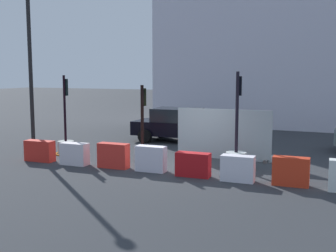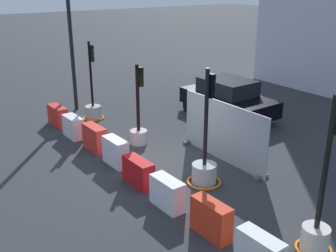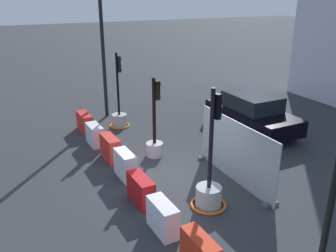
{
  "view_description": "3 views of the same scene",
  "coord_description": "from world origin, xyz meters",
  "views": [
    {
      "loc": [
        5.14,
        -13.52,
        3.25
      ],
      "look_at": [
        -0.86,
        0.44,
        1.32
      ],
      "focal_mm": 45.11,
      "sensor_mm": 36.0,
      "label": 1
    },
    {
      "loc": [
        9.44,
        -6.41,
        5.45
      ],
      "look_at": [
        -0.57,
        0.65,
        0.94
      ],
      "focal_mm": 43.17,
      "sensor_mm": 36.0,
      "label": 2
    },
    {
      "loc": [
        8.74,
        -4.41,
        5.45
      ],
      "look_at": [
        -1.1,
        0.45,
        1.33
      ],
      "focal_mm": 38.43,
      "sensor_mm": 36.0,
      "label": 3
    }
  ],
  "objects": [
    {
      "name": "traffic_light_2",
      "position": [
        1.73,
        0.28,
        0.51
      ],
      "size": [
        0.98,
        0.98,
        3.29
      ],
      "color": "#A8B1B0",
      "rests_on": "ground_plane"
    },
    {
      "name": "construction_barrier_1",
      "position": [
        -3.7,
        -1.33,
        0.39
      ],
      "size": [
        1.01,
        0.46,
        0.78
      ],
      "color": "silver",
      "rests_on": "ground_plane"
    },
    {
      "name": "construction_barrier_4",
      "position": [
        0.74,
        -1.28,
        0.38
      ],
      "size": [
        1.09,
        0.43,
        0.76
      ],
      "color": "red",
      "rests_on": "ground_plane"
    },
    {
      "name": "car_black_sedan",
      "position": [
        -2.22,
        4.83,
        0.8
      ],
      "size": [
        4.23,
        2.25,
        1.58
      ],
      "color": "black",
      "rests_on": "ground_plane"
    },
    {
      "name": "traffic_light_0",
      "position": [
        -5.19,
        0.15,
        0.48
      ],
      "size": [
        0.86,
        0.86,
        3.15
      ],
      "color": "#B1B5AD",
      "rests_on": "ground_plane"
    },
    {
      "name": "site_fence_panel",
      "position": [
        0.84,
        1.75,
        0.9
      ],
      "size": [
        3.65,
        0.5,
        1.89
      ],
      "color": "#95A6AC",
      "rests_on": "ground_plane"
    },
    {
      "name": "construction_barrier_5",
      "position": [
        2.17,
        -1.31,
        0.39
      ],
      "size": [
        1.01,
        0.44,
        0.79
      ],
      "color": "white",
      "rests_on": "ground_plane"
    },
    {
      "name": "ground_plane",
      "position": [
        0.0,
        0.0,
        0.0
      ],
      "size": [
        120.0,
        120.0,
        0.0
      ],
      "primitive_type": "plane",
      "color": "#2F3236"
    },
    {
      "name": "construction_barrier_6",
      "position": [
        3.7,
        -1.2,
        0.42
      ],
      "size": [
        1.04,
        0.4,
        0.84
      ],
      "color": "red",
      "rests_on": "ground_plane"
    },
    {
      "name": "construction_barrier_0",
      "position": [
        -5.26,
        -1.32,
        0.38
      ],
      "size": [
        1.14,
        0.44,
        0.77
      ],
      "color": "red",
      "rests_on": "ground_plane"
    },
    {
      "name": "construction_barrier_2",
      "position": [
        -2.18,
        -1.21,
        0.43
      ],
      "size": [
        1.09,
        0.42,
        0.85
      ],
      "color": "red",
      "rests_on": "ground_plane"
    },
    {
      "name": "street_lamp_post",
      "position": [
        -6.76,
        0.07,
        4.09
      ],
      "size": [
        0.36,
        0.36,
        6.99
      ],
      "color": "black",
      "rests_on": "ground_plane"
    },
    {
      "name": "construction_barrier_3",
      "position": [
        -0.77,
        -1.18,
        0.43
      ],
      "size": [
        1.01,
        0.43,
        0.85
      ],
      "color": "white",
      "rests_on": "ground_plane"
    },
    {
      "name": "traffic_light_1",
      "position": [
        -1.83,
        0.29,
        0.61
      ],
      "size": [
        0.6,
        0.6,
        2.8
      ],
      "color": "silver",
      "rests_on": "ground_plane"
    }
  ]
}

